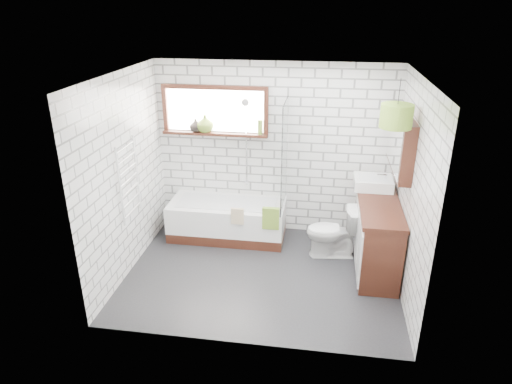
# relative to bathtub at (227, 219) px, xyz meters

# --- Properties ---
(floor) EXTENTS (3.40, 2.60, 0.01)m
(floor) POSITION_rel_bathtub_xyz_m (0.64, -0.93, -0.27)
(floor) COLOR black
(floor) RESTS_ON ground
(ceiling) EXTENTS (3.40, 2.60, 0.01)m
(ceiling) POSITION_rel_bathtub_xyz_m (0.64, -0.93, 2.24)
(ceiling) COLOR white
(ceiling) RESTS_ON ground
(wall_back) EXTENTS (3.40, 0.01, 2.50)m
(wall_back) POSITION_rel_bathtub_xyz_m (0.64, 0.37, 0.98)
(wall_back) COLOR white
(wall_back) RESTS_ON ground
(wall_front) EXTENTS (3.40, 0.01, 2.50)m
(wall_front) POSITION_rel_bathtub_xyz_m (0.64, -2.24, 0.98)
(wall_front) COLOR white
(wall_front) RESTS_ON ground
(wall_left) EXTENTS (0.01, 2.60, 2.50)m
(wall_left) POSITION_rel_bathtub_xyz_m (-1.07, -0.93, 0.98)
(wall_left) COLOR white
(wall_left) RESTS_ON ground
(wall_right) EXTENTS (0.01, 2.60, 2.50)m
(wall_right) POSITION_rel_bathtub_xyz_m (2.34, -0.93, 0.98)
(wall_right) COLOR white
(wall_right) RESTS_ON ground
(window) EXTENTS (1.52, 0.16, 0.68)m
(window) POSITION_rel_bathtub_xyz_m (-0.21, 0.33, 1.53)
(window) COLOR black
(window) RESTS_ON wall_back
(towel_radiator) EXTENTS (0.06, 0.52, 1.00)m
(towel_radiator) POSITION_rel_bathtub_xyz_m (-1.02, -0.93, 0.93)
(towel_radiator) COLOR white
(towel_radiator) RESTS_ON wall_left
(mirror_cabinet) EXTENTS (0.16, 1.20, 0.70)m
(mirror_cabinet) POSITION_rel_bathtub_xyz_m (2.26, -0.33, 1.38)
(mirror_cabinet) COLOR black
(mirror_cabinet) RESTS_ON wall_right
(shower_riser) EXTENTS (0.02, 0.02, 1.30)m
(shower_riser) POSITION_rel_bathtub_xyz_m (0.24, 0.33, 1.08)
(shower_riser) COLOR silver
(shower_riser) RESTS_ON wall_back
(bathtub) EXTENTS (1.67, 0.74, 0.54)m
(bathtub) POSITION_rel_bathtub_xyz_m (0.00, 0.00, 0.00)
(bathtub) COLOR white
(bathtub) RESTS_ON floor
(shower_screen) EXTENTS (0.02, 0.72, 1.50)m
(shower_screen) POSITION_rel_bathtub_xyz_m (0.81, 0.00, 1.02)
(shower_screen) COLOR white
(shower_screen) RESTS_ON bathtub
(towel_green) EXTENTS (0.23, 0.06, 0.31)m
(towel_green) POSITION_rel_bathtub_xyz_m (0.68, -0.37, 0.25)
(towel_green) COLOR olive
(towel_green) RESTS_ON bathtub
(towel_beige) EXTENTS (0.18, 0.04, 0.23)m
(towel_beige) POSITION_rel_bathtub_xyz_m (0.22, -0.37, 0.25)
(towel_beige) COLOR tan
(towel_beige) RESTS_ON bathtub
(vanity) EXTENTS (0.51, 1.59, 0.91)m
(vanity) POSITION_rel_bathtub_xyz_m (2.08, -0.44, 0.19)
(vanity) COLOR black
(vanity) RESTS_ON floor
(basin) EXTENTS (0.50, 0.44, 0.15)m
(basin) POSITION_rel_bathtub_xyz_m (2.02, -0.02, 0.71)
(basin) COLOR white
(basin) RESTS_ON vanity
(tap) EXTENTS (0.03, 0.03, 0.14)m
(tap) POSITION_rel_bathtub_xyz_m (2.18, -0.02, 0.76)
(tap) COLOR silver
(tap) RESTS_ON vanity
(toilet) EXTENTS (0.47, 0.74, 0.71)m
(toilet) POSITION_rel_bathtub_xyz_m (1.52, -0.33, 0.09)
(toilet) COLOR white
(toilet) RESTS_ON floor
(vase_olive) EXTENTS (0.31, 0.31, 0.25)m
(vase_olive) POSITION_rel_bathtub_xyz_m (-0.36, 0.30, 1.33)
(vase_olive) COLOR olive
(vase_olive) RESTS_ON window
(vase_dark) EXTENTS (0.22, 0.22, 0.18)m
(vase_dark) POSITION_rel_bathtub_xyz_m (-0.50, 0.30, 1.30)
(vase_dark) COLOR black
(vase_dark) RESTS_ON window
(bottle) EXTENTS (0.08, 0.08, 0.20)m
(bottle) POSITION_rel_bathtub_xyz_m (0.44, 0.30, 1.31)
(bottle) COLOR olive
(bottle) RESTS_ON window
(pendant) EXTENTS (0.35, 0.35, 0.26)m
(pendant) POSITION_rel_bathtub_xyz_m (2.09, -0.87, 1.83)
(pendant) COLOR olive
(pendant) RESTS_ON ceiling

